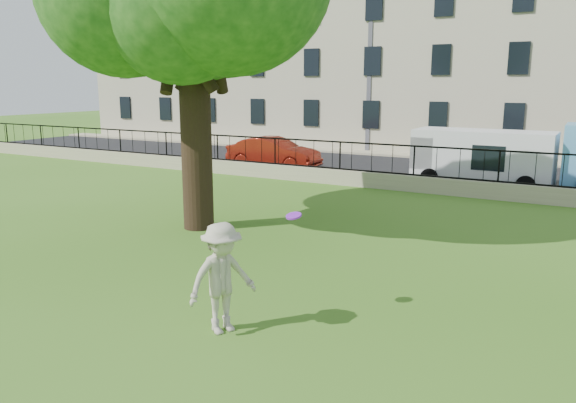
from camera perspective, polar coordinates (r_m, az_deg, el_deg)
The scene contains 10 objects.
ground at distance 11.02m, azimuth -6.40°, elevation -9.27°, with size 120.00×120.00×0.00m, color #396A19.
retaining_wall at distance 21.50m, azimuth 12.58°, elevation 1.81°, with size 50.00×0.40×0.60m, color gray.
iron_railing at distance 21.37m, azimuth 12.68°, elevation 4.06°, with size 50.00×0.05×1.13m.
street at distance 26.03m, azimuth 15.59°, elevation 2.72°, with size 60.00×9.00×0.01m, color black.
sidewalk at distance 31.05m, azimuth 17.94°, elevation 4.11°, with size 60.00×1.40×0.12m, color gray.
building_row at distance 36.49m, azimuth 20.54°, elevation 15.83°, with size 56.40×10.40×13.80m.
man at distance 9.12m, azimuth -6.71°, elevation -7.74°, with size 1.18×0.68×1.82m, color #B9B196.
frisbee at distance 9.48m, azimuth 0.58°, elevation -1.46°, with size 0.27×0.27×0.03m, color purple.
red_sedan at distance 26.64m, azimuth -1.47°, elevation 4.95°, with size 1.56×4.47×1.47m, color maroon.
white_van at distance 23.24m, azimuth 19.14°, elevation 4.15°, with size 5.19×2.03×2.18m, color silver.
Camera 1 is at (6.06, -8.30, 3.97)m, focal length 35.00 mm.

